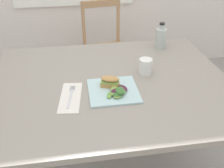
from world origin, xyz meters
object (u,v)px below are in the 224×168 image
(sandwich_half_front, at_px, (110,81))
(fork_on_napkin, at_px, (71,95))
(dining_table, at_px, (111,98))
(cup_extra_side, at_px, (145,67))
(bottle_cold_brew, at_px, (161,39))
(chair_wooden_far, at_px, (106,49))
(plate_lunch, at_px, (113,91))

(sandwich_half_front, bearing_deg, fork_on_napkin, -168.57)
(dining_table, xyz_separation_m, fork_on_napkin, (-0.22, -0.10, 0.12))
(cup_extra_side, bearing_deg, sandwich_half_front, -152.58)
(fork_on_napkin, bearing_deg, sandwich_half_front, 11.43)
(bottle_cold_brew, height_order, cup_extra_side, bottle_cold_brew)
(chair_wooden_far, height_order, plate_lunch, chair_wooden_far)
(chair_wooden_far, height_order, fork_on_napkin, chair_wooden_far)
(sandwich_half_front, distance_m, bottle_cold_brew, 0.60)
(chair_wooden_far, xyz_separation_m, bottle_cold_brew, (0.28, -0.66, 0.35))
(fork_on_napkin, bearing_deg, bottle_cold_brew, 38.33)
(dining_table, height_order, fork_on_napkin, fork_on_napkin)
(chair_wooden_far, distance_m, plate_lunch, 1.19)
(sandwich_half_front, distance_m, cup_extra_side, 0.24)
(chair_wooden_far, distance_m, cup_extra_side, 1.05)
(dining_table, relative_size, cup_extra_side, 14.18)
(chair_wooden_far, relative_size, plate_lunch, 3.53)
(dining_table, bearing_deg, chair_wooden_far, 83.96)
(chair_wooden_far, distance_m, fork_on_napkin, 1.23)
(fork_on_napkin, height_order, cup_extra_side, cup_extra_side)
(chair_wooden_far, bearing_deg, cup_extra_side, -84.87)
(sandwich_half_front, xyz_separation_m, fork_on_napkin, (-0.20, -0.04, -0.03))
(plate_lunch, distance_m, bottle_cold_brew, 0.62)
(fork_on_napkin, xyz_separation_m, bottle_cold_brew, (0.61, 0.48, 0.06))
(plate_lunch, distance_m, cup_extra_side, 0.26)
(plate_lunch, xyz_separation_m, fork_on_napkin, (-0.21, -0.00, 0.00))
(fork_on_napkin, relative_size, cup_extra_side, 2.06)
(chair_wooden_far, relative_size, cup_extra_side, 9.64)
(sandwich_half_front, relative_size, cup_extra_side, 1.15)
(plate_lunch, height_order, bottle_cold_brew, bottle_cold_brew)
(sandwich_half_front, bearing_deg, plate_lunch, -73.98)
(dining_table, height_order, bottle_cold_brew, bottle_cold_brew)
(chair_wooden_far, height_order, bottle_cold_brew, bottle_cold_brew)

